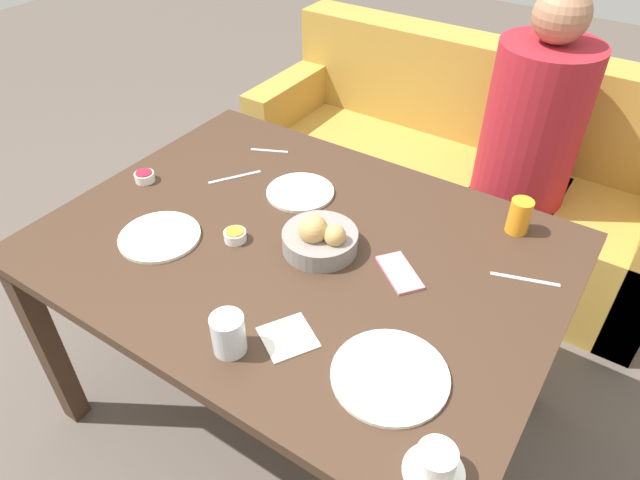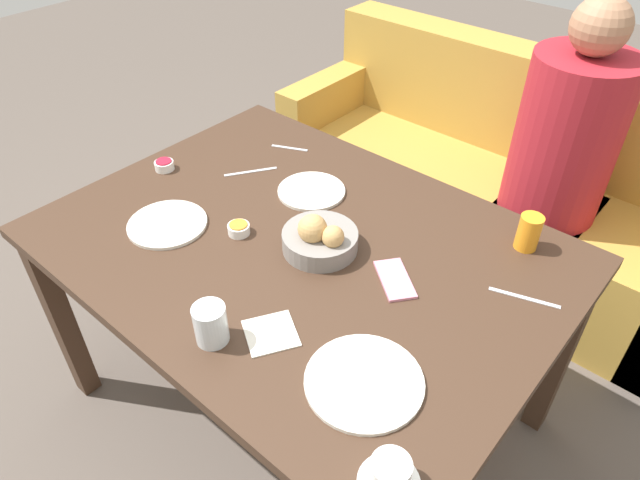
# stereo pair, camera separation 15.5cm
# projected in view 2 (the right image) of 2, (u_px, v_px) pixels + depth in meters

# --- Properties ---
(ground_plane) EXTENTS (10.00, 10.00, 0.00)m
(ground_plane) POSITION_uv_depth(u_px,v_px,m) (305.00, 402.00, 2.07)
(ground_plane) COLOR #564C44
(dining_table) EXTENTS (1.41, 1.05, 0.75)m
(dining_table) POSITION_uv_depth(u_px,v_px,m) (301.00, 266.00, 1.65)
(dining_table) COLOR #3D281C
(dining_table) RESTS_ON ground_plane
(couch) EXTENTS (1.86, 0.70, 0.89)m
(couch) POSITION_uv_depth(u_px,v_px,m) (487.00, 188.00, 2.57)
(couch) COLOR #B28938
(couch) RESTS_ON ground_plane
(seated_person) EXTENTS (0.37, 0.48, 1.25)m
(seated_person) POSITION_uv_depth(u_px,v_px,m) (550.00, 190.00, 2.19)
(seated_person) COLOR #23232D
(seated_person) RESTS_ON ground_plane
(bread_basket) EXTENTS (0.21, 0.21, 0.12)m
(bread_basket) POSITION_uv_depth(u_px,v_px,m) (319.00, 238.00, 1.54)
(bread_basket) COLOR gray
(bread_basket) RESTS_ON dining_table
(plate_near_left) EXTENTS (0.23, 0.23, 0.01)m
(plate_near_left) POSITION_uv_depth(u_px,v_px,m) (167.00, 224.00, 1.65)
(plate_near_left) COLOR silver
(plate_near_left) RESTS_ON dining_table
(plate_near_right) EXTENTS (0.26, 0.26, 0.01)m
(plate_near_right) POSITION_uv_depth(u_px,v_px,m) (364.00, 382.00, 1.22)
(plate_near_right) COLOR silver
(plate_near_right) RESTS_ON dining_table
(plate_far_center) EXTENTS (0.21, 0.21, 0.01)m
(plate_far_center) POSITION_uv_depth(u_px,v_px,m) (311.00, 191.00, 1.78)
(plate_far_center) COLOR silver
(plate_far_center) RESTS_ON dining_table
(juice_glass) EXTENTS (0.06, 0.06, 0.10)m
(juice_glass) POSITION_uv_depth(u_px,v_px,m) (529.00, 232.00, 1.54)
(juice_glass) COLOR orange
(juice_glass) RESTS_ON dining_table
(water_tumbler) EXTENTS (0.08, 0.08, 0.10)m
(water_tumbler) POSITION_uv_depth(u_px,v_px,m) (211.00, 324.00, 1.29)
(water_tumbler) COLOR silver
(water_tumbler) RESTS_ON dining_table
(coffee_cup) EXTENTS (0.12, 0.12, 0.07)m
(coffee_cup) POSITION_uv_depth(u_px,v_px,m) (390.00, 475.00, 1.03)
(coffee_cup) COLOR white
(coffee_cup) RESTS_ON dining_table
(jam_bowl_berry) EXTENTS (0.06, 0.06, 0.03)m
(jam_bowl_berry) POSITION_uv_depth(u_px,v_px,m) (164.00, 165.00, 1.88)
(jam_bowl_berry) COLOR white
(jam_bowl_berry) RESTS_ON dining_table
(jam_bowl_honey) EXTENTS (0.06, 0.06, 0.03)m
(jam_bowl_honey) POSITION_uv_depth(u_px,v_px,m) (239.00, 229.00, 1.61)
(jam_bowl_honey) COLOR white
(jam_bowl_honey) RESTS_ON dining_table
(fork_silver) EXTENTS (0.10, 0.15, 0.00)m
(fork_silver) POSITION_uv_depth(u_px,v_px,m) (251.00, 172.00, 1.87)
(fork_silver) COLOR #B7B7BC
(fork_silver) RESTS_ON dining_table
(knife_silver) EXTENTS (0.17, 0.06, 0.00)m
(knife_silver) POSITION_uv_depth(u_px,v_px,m) (524.00, 298.00, 1.42)
(knife_silver) COLOR #B7B7BC
(knife_silver) RESTS_ON dining_table
(spoon_coffee) EXTENTS (0.12, 0.07, 0.00)m
(spoon_coffee) POSITION_uv_depth(u_px,v_px,m) (290.00, 148.00, 1.99)
(spoon_coffee) COLOR #B7B7BC
(spoon_coffee) RESTS_ON dining_table
(napkin) EXTENTS (0.16, 0.16, 0.00)m
(napkin) POSITION_uv_depth(u_px,v_px,m) (271.00, 333.00, 1.33)
(napkin) COLOR silver
(napkin) RESTS_ON dining_table
(cell_phone) EXTENTS (0.16, 0.15, 0.01)m
(cell_phone) POSITION_uv_depth(u_px,v_px,m) (395.00, 279.00, 1.47)
(cell_phone) COLOR pink
(cell_phone) RESTS_ON dining_table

